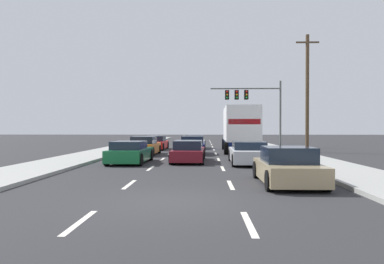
# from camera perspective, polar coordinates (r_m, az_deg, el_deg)

# --- Properties ---
(ground_plane) EXTENTS (140.00, 140.00, 0.00)m
(ground_plane) POSITION_cam_1_polar(r_m,az_deg,el_deg) (34.60, 0.47, -2.52)
(ground_plane) COLOR #2B2B2D
(sidewalk_right) EXTENTS (3.06, 80.00, 0.14)m
(sidewalk_right) POSITION_cam_1_polar(r_m,az_deg,el_deg) (30.19, 13.23, -2.87)
(sidewalk_right) COLOR #9E9E99
(sidewalk_right) RESTS_ON ground_plane
(sidewalk_left) EXTENTS (3.06, 80.00, 0.14)m
(sidewalk_left) POSITION_cam_1_polar(r_m,az_deg,el_deg) (30.55, -12.59, -2.82)
(sidewalk_left) COLOR #9E9E99
(sidewalk_left) RESTS_ON ground_plane
(lane_markings) EXTENTS (3.54, 57.00, 0.01)m
(lane_markings) POSITION_cam_1_polar(r_m,az_deg,el_deg) (29.96, 0.26, -3.00)
(lane_markings) COLOR silver
(lane_markings) RESTS_ON ground_plane
(car_red) EXTENTS (1.92, 4.31, 1.21)m
(car_red) POSITION_cam_1_polar(r_m,az_deg,el_deg) (32.83, -5.55, -1.72)
(car_red) COLOR red
(car_red) RESTS_ON ground_plane
(car_orange) EXTENTS (1.92, 4.27, 1.31)m
(car_orange) POSITION_cam_1_polar(r_m,az_deg,el_deg) (26.42, -7.31, -2.20)
(car_orange) COLOR orange
(car_orange) RESTS_ON ground_plane
(car_green) EXTENTS (2.00, 4.34, 1.20)m
(car_green) POSITION_cam_1_polar(r_m,az_deg,el_deg) (20.42, -9.49, -3.14)
(car_green) COLOR #196B38
(car_green) RESTS_ON ground_plane
(car_white) EXTENTS (1.98, 4.55, 1.24)m
(car_white) POSITION_cam_1_polar(r_m,az_deg,el_deg) (34.27, 0.44, -1.63)
(car_white) COLOR white
(car_white) RESTS_ON ground_plane
(car_navy) EXTENTS (1.88, 4.27, 1.31)m
(car_navy) POSITION_cam_1_polar(r_m,az_deg,el_deg) (27.00, 0.10, -2.13)
(car_navy) COLOR #141E4C
(car_navy) RESTS_ON ground_plane
(car_maroon) EXTENTS (1.89, 4.69, 1.20)m
(car_maroon) POSITION_cam_1_polar(r_m,az_deg,el_deg) (20.93, -0.54, -3.05)
(car_maroon) COLOR maroon
(car_maroon) RESTS_ON ground_plane
(box_truck) EXTENTS (2.72, 9.07, 3.44)m
(box_truck) POSITION_cam_1_polar(r_m,az_deg,el_deg) (28.99, 7.33, 0.83)
(box_truck) COLOR white
(box_truck) RESTS_ON ground_plane
(car_silver) EXTENTS (2.05, 4.56, 1.18)m
(car_silver) POSITION_cam_1_polar(r_m,az_deg,el_deg) (19.98, 8.69, -3.23)
(car_silver) COLOR #B7BABF
(car_silver) RESTS_ON ground_plane
(car_tan) EXTENTS (1.95, 4.05, 1.27)m
(car_tan) POSITION_cam_1_polar(r_m,az_deg,el_deg) (13.02, 14.47, -5.27)
(car_tan) COLOR tan
(car_tan) RESTS_ON ground_plane
(traffic_signal_mast) EXTENTS (7.24, 0.69, 6.73)m
(traffic_signal_mast) POSITION_cam_1_polar(r_m,az_deg,el_deg) (38.54, 8.63, 5.10)
(traffic_signal_mast) COLOR #595B56
(traffic_signal_mast) RESTS_ON ground_plane
(utility_pole_mid) EXTENTS (1.80, 0.28, 9.24)m
(utility_pole_mid) POSITION_cam_1_polar(r_m,az_deg,el_deg) (30.73, 17.29, 5.93)
(utility_pole_mid) COLOR brown
(utility_pole_mid) RESTS_ON ground_plane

